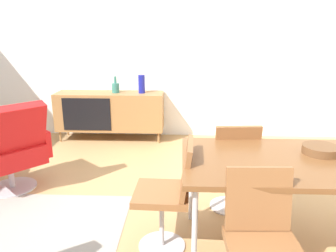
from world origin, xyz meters
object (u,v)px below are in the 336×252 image
object	(u,v)px
sideboard	(110,111)
dining_chair_front_left	(261,240)
vase_sculptural_dark	(116,87)
dining_table	(296,165)
vase_cobalt	(142,84)
dining_chair_back_left	(233,163)
lounge_chair_red	(10,148)
dining_chair_near_window	(170,192)
wooden_bowl_on_table	(321,150)

from	to	relation	value
sideboard	dining_chair_front_left	size ratio (longest dim) A/B	1.87
vase_sculptural_dark	dining_table	bearing A→B (deg)	-55.34
vase_cobalt	dining_table	distance (m)	2.95
dining_table	dining_chair_back_left	world-z (taller)	dining_chair_back_left
dining_chair_front_left	lounge_chair_red	xyz separation A→B (m)	(-2.19, 1.42, -0.00)
vase_cobalt	vase_sculptural_dark	xyz separation A→B (m)	(-0.39, 0.00, -0.05)
sideboard	lounge_chair_red	bearing A→B (deg)	-110.59
sideboard	lounge_chair_red	size ratio (longest dim) A/B	1.69
sideboard	lounge_chair_red	xyz separation A→B (m)	(-0.65, -1.73, 0.03)
dining_table	dining_chair_near_window	bearing A→B (deg)	-179.85
dining_table	lounge_chair_red	xyz separation A→B (m)	(-2.54, 0.86, -0.23)
wooden_bowl_on_table	dining_chair_near_window	xyz separation A→B (m)	(-1.10, -0.12, -0.30)
vase_cobalt	dining_chair_near_window	bearing A→B (deg)	-78.78
wooden_bowl_on_table	lounge_chair_red	distance (m)	2.86
sideboard	dining_chair_front_left	bearing A→B (deg)	-63.96
dining_chair_back_left	lounge_chair_red	xyz separation A→B (m)	(-2.20, 0.30, -0.00)
dining_chair_back_left	dining_chair_near_window	distance (m)	0.78
vase_sculptural_dark	dining_table	world-z (taller)	vase_sculptural_dark
vase_sculptural_dark	dining_chair_front_left	xyz separation A→B (m)	(1.44, -3.15, -0.33)
sideboard	dining_table	size ratio (longest dim) A/B	1.00
wooden_bowl_on_table	dining_chair_front_left	world-z (taller)	dining_chair_front_left
dining_chair_front_left	dining_chair_near_window	xyz separation A→B (m)	(-0.54, 0.56, 0.00)
lounge_chair_red	dining_table	bearing A→B (deg)	-18.68
dining_chair_front_left	dining_table	bearing A→B (deg)	57.76
vase_sculptural_dark	dining_chair_near_window	bearing A→B (deg)	-70.80
sideboard	vase_cobalt	bearing A→B (deg)	0.22
sideboard	dining_chair_front_left	xyz separation A→B (m)	(1.54, -3.15, 0.03)
vase_cobalt	dining_table	world-z (taller)	vase_cobalt
dining_chair_front_left	wooden_bowl_on_table	bearing A→B (deg)	50.34
dining_table	dining_chair_front_left	bearing A→B (deg)	-122.24
vase_cobalt	dining_chair_near_window	world-z (taller)	vase_cobalt
dining_chair_back_left	dining_chair_front_left	distance (m)	1.12
vase_sculptural_dark	dining_chair_near_window	size ratio (longest dim) A/B	0.28
vase_cobalt	dining_chair_front_left	xyz separation A→B (m)	(1.05, -3.15, -0.38)
lounge_chair_red	dining_chair_front_left	bearing A→B (deg)	-32.94
dining_chair_back_left	wooden_bowl_on_table	bearing A→B (deg)	-38.57
lounge_chair_red	sideboard	bearing A→B (deg)	69.41
dining_table	vase_cobalt	bearing A→B (deg)	118.44
vase_sculptural_dark	dining_chair_back_left	xyz separation A→B (m)	(1.45, -2.03, -0.33)
dining_chair_back_left	dining_chair_near_window	world-z (taller)	same
vase_sculptural_dark	dining_chair_front_left	world-z (taller)	vase_sculptural_dark
dining_table	dining_chair_front_left	distance (m)	0.70
dining_chair_near_window	wooden_bowl_on_table	bearing A→B (deg)	6.23
vase_sculptural_dark	wooden_bowl_on_table	bearing A→B (deg)	-51.05
vase_cobalt	dining_chair_near_window	size ratio (longest dim) A/B	0.31
dining_chair_front_left	lounge_chair_red	size ratio (longest dim) A/B	0.90
sideboard	wooden_bowl_on_table	world-z (taller)	wooden_bowl_on_table
sideboard	dining_chair_near_window	bearing A→B (deg)	-68.87
vase_cobalt	vase_sculptural_dark	bearing A→B (deg)	180.00
vase_cobalt	dining_table	xyz separation A→B (m)	(1.40, -2.59, -0.16)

